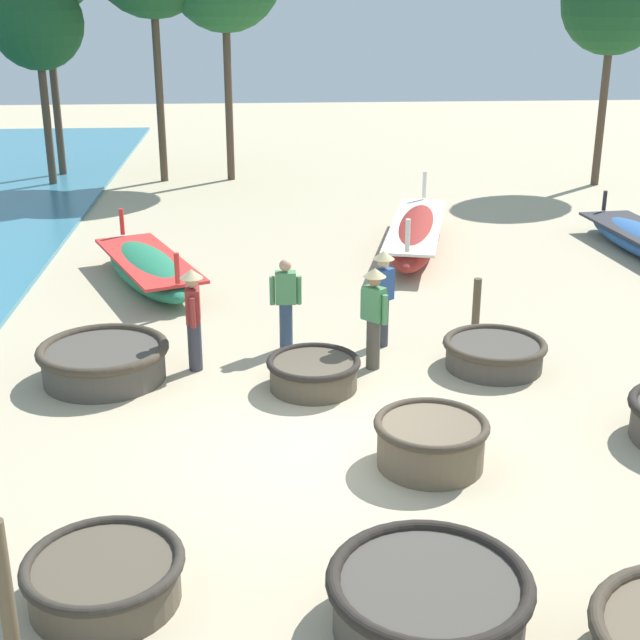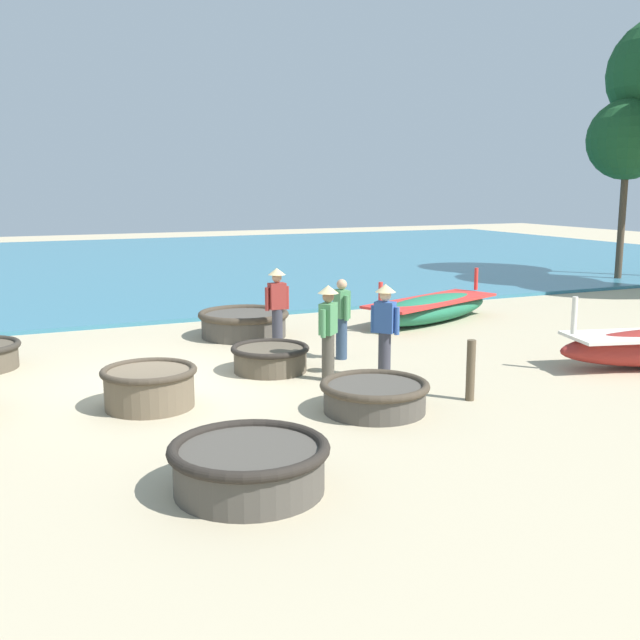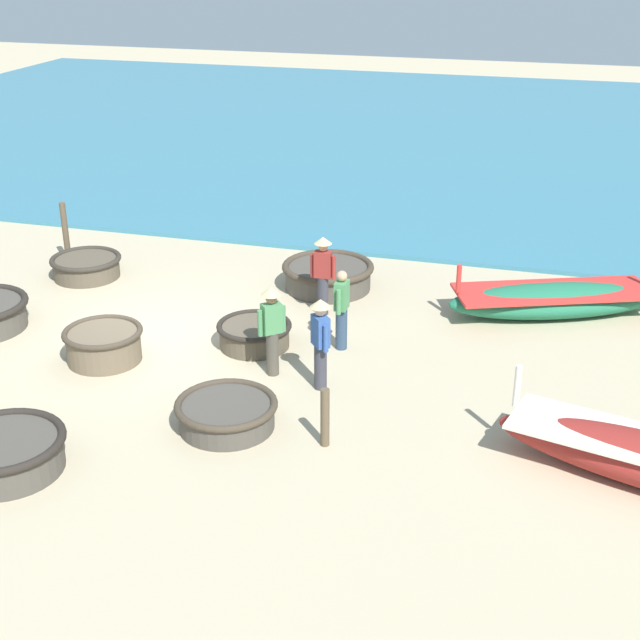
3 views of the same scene
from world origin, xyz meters
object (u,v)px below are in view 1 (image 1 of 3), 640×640
(coracle_upturned, at_px, (429,599))
(fisherman_standing_left, at_px, (193,313))
(fisherman_standing_right, at_px, (286,302))
(long_boat_red_hull, at_px, (416,234))
(coracle_front_right, at_px, (104,360))
(tree_left_mid, at_px, (37,24))
(coracle_weathered, at_px, (314,372))
(tree_leftmost, at_px, (614,3))
(coracle_tilted, at_px, (494,353))
(long_boat_ochre_hull, at_px, (149,269))
(coracle_center, at_px, (431,441))
(fisherman_by_coracle, at_px, (383,292))
(mooring_post_shoreline, at_px, (476,305))
(fisherman_hauling, at_px, (374,312))
(mooring_post_inland, at_px, (6,595))
(coracle_front_left, at_px, (104,577))

(coracle_upturned, relative_size, fisherman_standing_left, 1.17)
(fisherman_standing_right, bearing_deg, long_boat_red_hull, 61.37)
(coracle_front_right, bearing_deg, tree_left_mid, 104.39)
(tree_left_mid, bearing_deg, coracle_weathered, -65.66)
(fisherman_standing_right, bearing_deg, tree_leftmost, 52.18)
(coracle_tilted, height_order, tree_left_mid, tree_left_mid)
(long_boat_ochre_hull, bearing_deg, tree_leftmost, 36.04)
(tree_left_mid, bearing_deg, coracle_center, -65.11)
(coracle_tilted, distance_m, fisherman_by_coracle, 2.10)
(long_boat_red_hull, distance_m, fisherman_standing_right, 6.78)
(mooring_post_shoreline, bearing_deg, tree_leftmost, 61.43)
(fisherman_standing_right, xyz_separation_m, tree_leftmost, (10.19, 13.13, 4.56))
(long_boat_ochre_hull, bearing_deg, fisherman_standing_left, -75.05)
(coracle_center, bearing_deg, coracle_tilted, 62.02)
(coracle_front_right, relative_size, tree_left_mid, 0.33)
(long_boat_ochre_hull, relative_size, fisherman_hauling, 2.68)
(coracle_front_right, xyz_separation_m, tree_left_mid, (-3.87, 15.09, 4.50))
(fisherman_standing_right, relative_size, fisherman_by_coracle, 0.94)
(long_boat_red_hull, distance_m, mooring_post_shoreline, 5.32)
(fisherman_standing_left, bearing_deg, coracle_upturned, -68.25)
(coracle_upturned, height_order, long_boat_red_hull, long_boat_red_hull)
(mooring_post_inland, bearing_deg, coracle_weathered, 62.08)
(tree_left_mid, distance_m, tree_leftmost, 16.96)
(coracle_front_left, relative_size, mooring_post_inland, 1.07)
(tree_left_mid, bearing_deg, tree_leftmost, -3.09)
(coracle_upturned, bearing_deg, tree_leftmost, 65.76)
(fisherman_standing_left, bearing_deg, long_boat_ochre_hull, 104.95)
(coracle_center, bearing_deg, fisherman_hauling, 95.86)
(coracle_tilted, bearing_deg, coracle_weathered, -168.88)
(coracle_upturned, xyz_separation_m, long_boat_red_hull, (2.17, 13.07, 0.07))
(tree_leftmost, bearing_deg, mooring_post_inland, -122.16)
(fisherman_standing_left, xyz_separation_m, mooring_post_shoreline, (4.85, 1.39, -0.47))
(fisherman_by_coracle, height_order, tree_leftmost, tree_leftmost)
(coracle_weathered, distance_m, mooring_post_shoreline, 3.77)
(coracle_weathered, height_order, fisherman_standing_left, fisherman_standing_left)
(long_boat_ochre_hull, bearing_deg, mooring_post_shoreline, -27.44)
(mooring_post_shoreline, bearing_deg, fisherman_by_coracle, -162.06)
(coracle_tilted, relative_size, coracle_weathered, 1.16)
(coracle_upturned, relative_size, tree_leftmost, 0.28)
(coracle_upturned, distance_m, tree_left_mid, 23.02)
(coracle_tilted, relative_size, coracle_center, 1.13)
(fisherman_standing_right, bearing_deg, fisherman_standing_left, -152.31)
(coracle_front_right, bearing_deg, coracle_weathered, -9.98)
(fisherman_by_coracle, distance_m, mooring_post_inland, 8.58)
(long_boat_ochre_hull, bearing_deg, coracle_center, -60.92)
(mooring_post_inland, bearing_deg, mooring_post_shoreline, 52.74)
(coracle_weathered, xyz_separation_m, fisherman_by_coracle, (1.27, 1.66, 0.70))
(coracle_front_left, distance_m, tree_leftmost, 23.69)
(coracle_center, xyz_separation_m, fisherman_standing_right, (-1.67, 4.07, 0.50))
(coracle_upturned, height_order, long_boat_ochre_hull, long_boat_ochre_hull)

